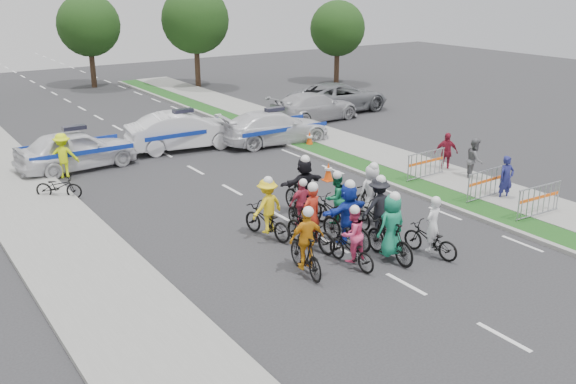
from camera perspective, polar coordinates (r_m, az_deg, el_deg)
ground at (r=16.59m, az=10.44°, el=-8.07°), size 90.00×90.00×0.00m
curb_right at (r=23.18m, az=11.02°, el=-0.06°), size 0.20×60.00×0.12m
grass_strip at (r=23.66m, az=12.23°, el=0.23°), size 1.20×60.00×0.11m
sidewalk_right at (r=24.94m, az=15.13°, el=0.98°), size 2.40×60.00×0.13m
sidewalk_left at (r=17.56m, az=-17.37°, el=-6.85°), size 3.00×60.00×0.13m
rider_0 at (r=18.11m, az=12.58°, el=-3.83°), size 0.91×1.81×1.76m
rider_1 at (r=17.56m, az=9.12°, el=-3.68°), size 0.85×1.91×1.99m
rider_2 at (r=17.09m, az=5.68°, el=-4.57°), size 0.77×1.76×1.76m
rider_3 at (r=16.56m, az=1.62°, el=-5.00°), size 1.00×1.86×1.90m
rider_4 at (r=18.96m, az=7.95°, el=-1.94°), size 1.11×1.95×1.97m
rider_5 at (r=18.22m, az=5.29°, el=-2.41°), size 1.66×1.98×2.04m
rider_6 at (r=18.14m, az=2.02°, el=-3.07°), size 0.95×2.03×2.00m
rider_7 at (r=20.21m, az=7.37°, el=-0.59°), size 0.91×1.93×1.96m
rider_8 at (r=19.63m, az=4.19°, el=-1.29°), size 0.88×1.88×1.85m
rider_9 at (r=19.39m, az=1.20°, el=-1.63°), size 0.86×1.62×1.67m
rider_10 at (r=18.83m, az=-1.87°, el=-1.96°), size 1.16×1.98×1.92m
rider_11 at (r=20.56m, az=1.40°, el=0.16°), size 1.64×1.96×2.03m
police_car_0 at (r=26.95m, az=-18.29°, el=3.62°), size 4.85×2.28×1.60m
police_car_1 at (r=28.96m, az=-9.23°, el=5.38°), size 5.21×2.45×1.65m
police_car_2 at (r=29.62m, az=-1.19°, el=5.78°), size 5.43×2.70×1.52m
civilian_sedan at (r=34.34m, az=2.34°, el=7.57°), size 5.36×2.55×1.51m
civilian_suv at (r=36.80m, az=4.53°, el=8.39°), size 5.99×2.85×1.65m
spectator_0 at (r=23.17m, az=18.83°, el=1.14°), size 0.64×0.49×1.58m
spectator_1 at (r=25.15m, az=16.26°, el=2.79°), size 0.99×0.96×1.61m
spectator_2 at (r=25.90m, az=13.87°, el=3.43°), size 1.01×0.80×1.59m
marshal_hiviz at (r=25.91m, az=-19.38°, el=3.07°), size 1.27×0.97×1.73m
barrier_0 at (r=21.83m, az=21.38°, el=-0.84°), size 2.02×0.57×1.12m
barrier_1 at (r=23.00m, az=17.19°, el=0.59°), size 2.02×0.60×1.12m
barrier_2 at (r=24.79m, az=12.15°, el=2.30°), size 2.02×0.59×1.12m
cone_0 at (r=24.29m, az=3.60°, el=1.81°), size 0.40×0.40×0.70m
cone_1 at (r=29.17m, az=1.93°, el=4.73°), size 0.40×0.40×0.70m
parked_bike at (r=23.63m, az=-19.71°, el=0.46°), size 1.64×1.44×0.86m
tree_1 at (r=45.01m, az=-8.24°, el=14.91°), size 4.55×4.55×6.82m
tree_2 at (r=46.44m, az=4.42°, el=14.28°), size 3.85×3.85×5.77m
tree_4 at (r=46.57m, az=-17.31°, el=13.97°), size 4.20×4.20×6.30m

